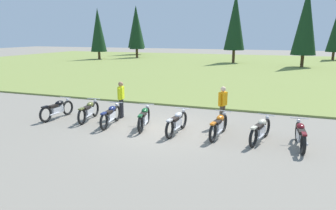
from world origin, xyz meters
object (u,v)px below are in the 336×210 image
(motorcycle_british_green, at_px, (144,117))
(rider_with_back_turned, at_px, (223,104))
(motorcycle_black, at_px, (57,109))
(motorcycle_olive, at_px, (89,111))
(motorcycle_maroon, at_px, (301,135))
(rider_in_hivis_vest, at_px, (121,97))
(motorcycle_cream, at_px, (260,130))
(motorcycle_silver, at_px, (177,122))
(motorcycle_navy, at_px, (111,115))
(motorcycle_orange, at_px, (219,125))

(motorcycle_british_green, bearing_deg, rider_with_back_turned, 24.84)
(motorcycle_black, xyz_separation_m, motorcycle_british_green, (4.32, 0.00, 0.00))
(motorcycle_olive, relative_size, motorcycle_maroon, 0.99)
(motorcycle_british_green, distance_m, motorcycle_maroon, 5.90)
(rider_in_hivis_vest, bearing_deg, motorcycle_cream, -11.33)
(motorcycle_maroon, bearing_deg, motorcycle_silver, 179.34)
(motorcycle_black, xyz_separation_m, rider_with_back_turned, (7.26, 1.37, 0.51))
(motorcycle_silver, bearing_deg, motorcycle_cream, 1.57)
(motorcycle_navy, bearing_deg, motorcycle_cream, 0.10)
(motorcycle_black, bearing_deg, motorcycle_navy, -2.72)
(motorcycle_olive, height_order, rider_in_hivis_vest, rider_in_hivis_vest)
(motorcycle_maroon, relative_size, rider_in_hivis_vest, 1.26)
(motorcycle_navy, height_order, motorcycle_maroon, same)
(motorcycle_olive, relative_size, rider_with_back_turned, 1.25)
(motorcycle_olive, relative_size, motorcycle_british_green, 1.01)
(motorcycle_maroon, height_order, rider_in_hivis_vest, rider_in_hivis_vest)
(motorcycle_cream, bearing_deg, motorcycle_maroon, -5.90)
(motorcycle_silver, relative_size, motorcycle_orange, 1.00)
(motorcycle_british_green, bearing_deg, motorcycle_cream, -1.60)
(rider_with_back_turned, bearing_deg, motorcycle_black, -169.34)
(motorcycle_navy, distance_m, motorcycle_orange, 4.55)
(motorcycle_black, bearing_deg, motorcycle_british_green, 0.04)
(motorcycle_navy, xyz_separation_m, motorcycle_maroon, (7.36, -0.13, 0.00))
(motorcycle_british_green, relative_size, motorcycle_orange, 0.99)
(rider_in_hivis_vest, bearing_deg, motorcycle_orange, -14.27)
(motorcycle_olive, height_order, motorcycle_silver, same)
(motorcycle_maroon, bearing_deg, motorcycle_orange, 176.30)
(motorcycle_orange, relative_size, rider_in_hivis_vest, 1.26)
(motorcycle_british_green, height_order, rider_with_back_turned, rider_with_back_turned)
(motorcycle_orange, relative_size, motorcycle_maroon, 1.00)
(rider_with_back_turned, xyz_separation_m, rider_in_hivis_vest, (-4.59, -0.25, 0.00))
(motorcycle_olive, distance_m, motorcycle_silver, 4.29)
(motorcycle_olive, xyz_separation_m, motorcycle_silver, (4.27, -0.44, 0.00))
(motorcycle_british_green, xyz_separation_m, rider_in_hivis_vest, (-1.64, 1.12, 0.51))
(motorcycle_silver, xyz_separation_m, motorcycle_maroon, (4.42, -0.05, 0.00))
(motorcycle_navy, xyz_separation_m, motorcycle_british_green, (1.47, 0.14, 0.00))
(motorcycle_navy, bearing_deg, motorcycle_black, 177.28)
(motorcycle_silver, bearing_deg, motorcycle_maroon, -0.66)
(motorcycle_silver, relative_size, motorcycle_maroon, 1.00)
(motorcycle_navy, bearing_deg, rider_with_back_turned, 18.81)
(motorcycle_olive, distance_m, motorcycle_navy, 1.37)
(motorcycle_olive, relative_size, motorcycle_cream, 1.01)
(rider_in_hivis_vest, bearing_deg, motorcycle_navy, -82.15)
(motorcycle_cream, relative_size, motorcycle_maroon, 0.98)
(motorcycle_orange, distance_m, motorcycle_cream, 1.50)
(motorcycle_silver, bearing_deg, motorcycle_black, 177.92)
(motorcycle_navy, bearing_deg, rider_in_hivis_vest, 97.85)
(rider_in_hivis_vest, bearing_deg, motorcycle_olive, -142.13)
(motorcycle_black, relative_size, rider_in_hivis_vest, 1.26)
(motorcycle_black, relative_size, motorcycle_maroon, 1.00)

